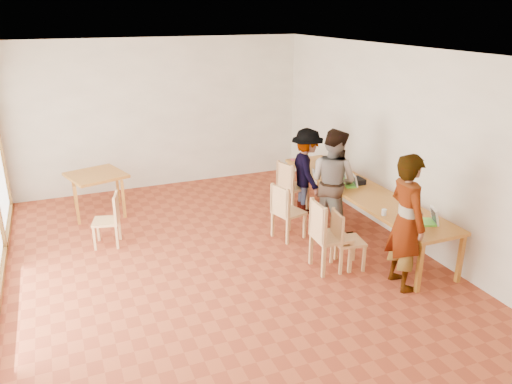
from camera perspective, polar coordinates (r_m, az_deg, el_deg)
ground at (r=7.22m, az=-3.59°, el=-8.91°), size 8.00×8.00×0.00m
wall_back at (r=10.38m, az=-11.02°, el=8.70°), size 6.00×0.10×3.00m
wall_front at (r=3.45m, az=18.83°, el=-16.75°), size 6.00×0.10×3.00m
wall_right at (r=8.04m, az=16.90°, el=4.86°), size 0.10×8.00×3.00m
ceiling at (r=6.33m, az=-4.21°, el=15.71°), size 6.00×8.00×0.04m
communal_table at (r=8.32m, az=11.80°, el=0.06°), size 0.80×4.00×0.75m
side_table at (r=9.34m, az=-17.79°, el=1.52°), size 0.90×0.90×0.75m
chair_near at (r=7.14m, az=9.88°, el=-4.78°), size 0.46×0.46×0.46m
chair_mid at (r=7.02m, az=7.83°, el=-4.22°), size 0.51×0.51×0.55m
chair_far at (r=7.92m, az=3.26°, el=-1.66°), size 0.53×0.53×0.49m
chair_empty at (r=9.01m, az=3.81°, el=1.19°), size 0.55×0.55×0.50m
chair_spare at (r=8.05m, az=-16.22°, el=-2.45°), size 0.48×0.48×0.45m
person_near at (r=6.74m, az=16.78°, el=-3.32°), size 0.50×0.71×1.84m
person_mid at (r=8.18m, az=8.75°, el=1.18°), size 0.96×1.05×1.75m
person_far at (r=8.98m, az=5.80°, el=2.38°), size 0.74×1.08×1.55m
laptop_near at (r=7.23m, az=19.33°, el=-2.92°), size 0.31×0.32×0.22m
laptop_mid at (r=8.39m, az=10.94°, el=1.02°), size 0.25×0.27×0.19m
laptop_far at (r=8.75m, az=9.73°, el=1.93°), size 0.28×0.29×0.20m
yellow_mug at (r=7.52m, az=16.95°, el=-1.83°), size 0.16×0.16×0.11m
green_bottle at (r=9.23m, az=5.73°, el=3.64°), size 0.07×0.07×0.28m
clear_glass at (r=7.31m, az=14.43°, el=-2.26°), size 0.07×0.07×0.09m
condiment_cup at (r=9.67m, az=7.41°, el=3.66°), size 0.08×0.08×0.06m
pink_phone at (r=9.72m, az=4.21°, el=3.72°), size 0.05×0.10×0.01m
black_pouch at (r=8.55m, az=11.58°, el=1.29°), size 0.16×0.26×0.09m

